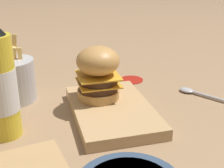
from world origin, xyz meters
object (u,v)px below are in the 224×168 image
at_px(serving_board, 112,111).
at_px(fries_basket, 12,80).
at_px(burger, 98,73).
at_px(spoon, 197,93).

xyz_separation_m(serving_board, fries_basket, (-0.14, -0.21, 0.04)).
distance_m(burger, fries_basket, 0.21).
height_order(burger, spoon, burger).
bearing_deg(spoon, fries_basket, 43.95).
bearing_deg(serving_board, burger, -158.57).
bearing_deg(fries_basket, serving_board, 55.56).
bearing_deg(burger, serving_board, 21.43).
xyz_separation_m(fries_basket, spoon, (0.09, 0.44, -0.05)).
relative_size(serving_board, fries_basket, 1.64).
height_order(serving_board, burger, burger).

